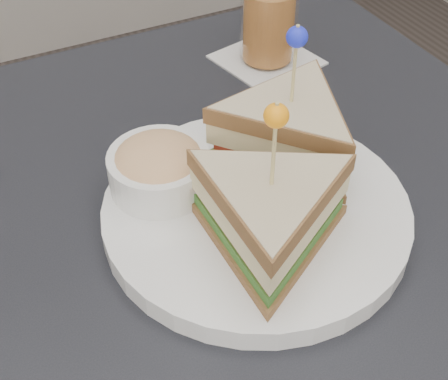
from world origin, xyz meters
TOP-DOWN VIEW (x-y plane):
  - table at (0.00, 0.00)m, footprint 0.80×0.80m
  - plate_meal at (0.05, 0.01)m, footprint 0.32×0.31m
  - drink_set at (0.20, 0.26)m, footprint 0.13×0.13m

SIDE VIEW (x-z plane):
  - table at x=0.00m, z-range 0.30..1.05m
  - plate_meal at x=0.05m, z-range 0.71..0.88m
  - drink_set at x=0.20m, z-range 0.74..0.89m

